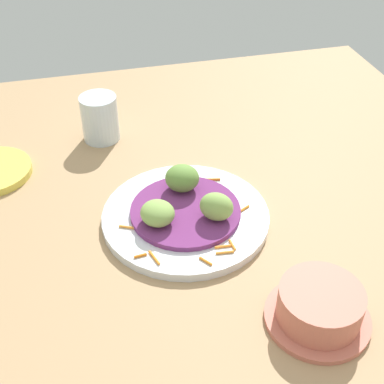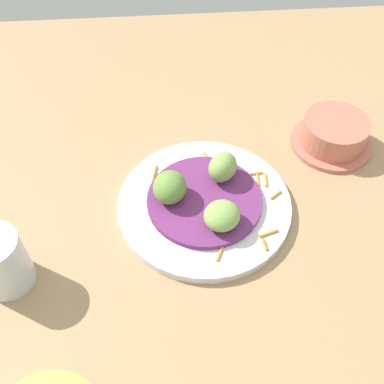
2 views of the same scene
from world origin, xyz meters
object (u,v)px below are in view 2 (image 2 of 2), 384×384
water_glass (0,262)px  main_plate (204,205)px  guac_scoop_left (222,216)px  terracotta_bowl (334,134)px  guac_scoop_center (223,167)px  guac_scoop_right (170,187)px

water_glass → main_plate: bearing=-69.9°
guac_scoop_left → water_glass: 30.07cm
terracotta_bowl → water_glass: size_ratio=1.55×
guac_scoop_left → terracotta_bowl: guac_scoop_left is taller
guac_scoop_center → guac_scoop_right: (-3.38, 8.26, 0.01)cm
guac_scoop_right → terracotta_bowl: guac_scoop_right is taller
guac_scoop_center → water_glass: size_ratio=0.58×
water_glass → guac_scoop_left: bearing=-79.8°
guac_scoop_left → guac_scoop_right: guac_scoop_right is taller
main_plate → water_glass: bearing=110.1°
guac_scoop_center → terracotta_bowl: bearing=-68.5°
terracotta_bowl → water_glass: water_glass is taller
guac_scoop_center → terracotta_bowl: guac_scoop_center is taller
guac_scoop_right → terracotta_bowl: (11.28, -28.33, -2.09)cm
main_plate → terracotta_bowl: terracotta_bowl is taller
guac_scoop_left → main_plate: bearing=22.3°
main_plate → terracotta_bowl: bearing=-62.7°
terracotta_bowl → guac_scoop_right: bearing=111.7°
guac_scoop_center → guac_scoop_right: bearing=112.3°
guac_scoop_right → water_glass: bearing=115.6°
guac_scoop_center → guac_scoop_right: same height
guac_scoop_center → guac_scoop_left: bearing=172.3°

